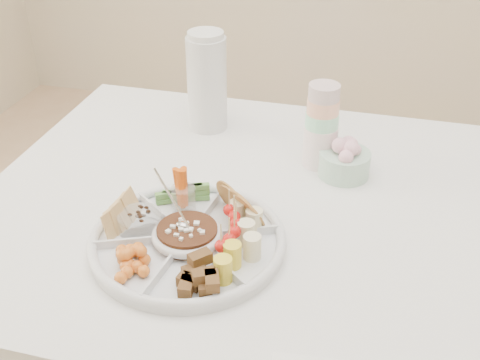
# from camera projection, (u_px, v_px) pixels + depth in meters

# --- Properties ---
(dining_table) EXTENTS (1.52, 1.02, 0.76)m
(dining_table) POSITION_uv_depth(u_px,v_px,m) (312.00, 336.00, 1.49)
(dining_table) COLOR white
(dining_table) RESTS_ON floor
(party_tray) EXTENTS (0.50, 0.50, 0.04)m
(party_tray) POSITION_uv_depth(u_px,v_px,m) (188.00, 238.00, 1.17)
(party_tray) COLOR silver
(party_tray) RESTS_ON dining_table
(bean_dip) EXTENTS (0.16, 0.16, 0.04)m
(bean_dip) POSITION_uv_depth(u_px,v_px,m) (187.00, 235.00, 1.17)
(bean_dip) COLOR #381E15
(bean_dip) RESTS_ON party_tray
(tortillas) EXTENTS (0.14, 0.14, 0.07)m
(tortillas) POSITION_uv_depth(u_px,v_px,m) (240.00, 205.00, 1.23)
(tortillas) COLOR #AD8038
(tortillas) RESTS_ON party_tray
(carrot_cucumber) EXTENTS (0.13, 0.13, 0.09)m
(carrot_cucumber) POSITION_uv_depth(u_px,v_px,m) (182.00, 184.00, 1.26)
(carrot_cucumber) COLOR #E35A11
(carrot_cucumber) RESTS_ON party_tray
(pita_raisins) EXTENTS (0.16, 0.16, 0.07)m
(pita_raisins) POSITION_uv_depth(u_px,v_px,m) (129.00, 214.00, 1.20)
(pita_raisins) COLOR tan
(pita_raisins) RESTS_ON party_tray
(cherries) EXTENTS (0.14, 0.14, 0.04)m
(cherries) POSITION_uv_depth(u_px,v_px,m) (128.00, 259.00, 1.10)
(cherries) COLOR orange
(cherries) RESTS_ON party_tray
(granola_chunks) EXTENTS (0.14, 0.14, 0.05)m
(granola_chunks) POSITION_uv_depth(u_px,v_px,m) (192.00, 276.00, 1.06)
(granola_chunks) COLOR brown
(granola_chunks) RESTS_ON party_tray
(banana_tomato) EXTENTS (0.15, 0.15, 0.09)m
(banana_tomato) POSITION_uv_depth(u_px,v_px,m) (250.00, 238.00, 1.11)
(banana_tomato) COLOR #FFE092
(banana_tomato) RESTS_ON party_tray
(cup_stack) EXTENTS (0.09, 0.09, 0.22)m
(cup_stack) POSITION_uv_depth(u_px,v_px,m) (322.00, 122.00, 1.40)
(cup_stack) COLOR #B0C6A0
(cup_stack) RESTS_ON dining_table
(thermos) EXTENTS (0.13, 0.13, 0.27)m
(thermos) POSITION_uv_depth(u_px,v_px,m) (207.00, 80.00, 1.55)
(thermos) COLOR silver
(thermos) RESTS_ON dining_table
(flower_bowl) EXTENTS (0.15, 0.15, 0.09)m
(flower_bowl) POSITION_uv_depth(u_px,v_px,m) (345.00, 158.00, 1.39)
(flower_bowl) COLOR #97CFB9
(flower_bowl) RESTS_ON dining_table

